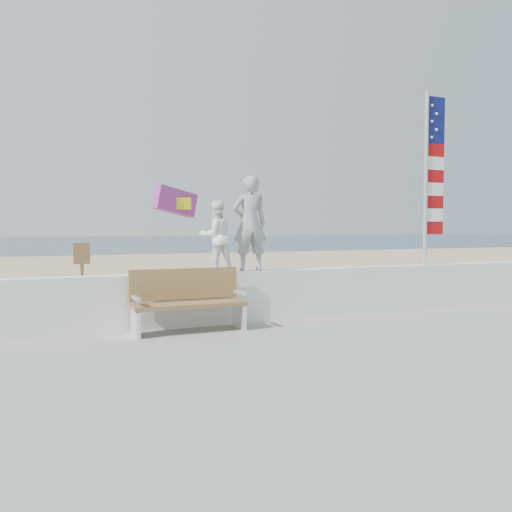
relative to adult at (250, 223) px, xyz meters
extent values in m
plane|color=#293B52|center=(-0.17, -2.00, -1.92)|extent=(220.00, 220.00, 0.00)
cube|color=tan|center=(-0.17, 7.00, -1.88)|extent=(90.00, 40.00, 0.08)
cube|color=white|center=(-0.17, 0.00, -1.29)|extent=(30.00, 0.35, 0.90)
imported|color=gray|center=(0.00, 0.00, 0.00)|extent=(0.66, 0.48, 1.67)
imported|color=white|center=(-0.63, 0.00, -0.22)|extent=(0.63, 0.51, 1.22)
cube|color=olive|center=(-1.27, -0.55, -1.30)|extent=(1.80, 0.50, 0.06)
cube|color=olive|center=(-1.27, -0.28, -0.99)|extent=(1.80, 0.05, 0.50)
cube|color=silver|center=(-2.12, -0.55, -1.54)|extent=(0.06, 0.50, 0.40)
cube|color=silver|center=(-2.12, -0.60, -1.14)|extent=(0.06, 0.45, 0.05)
cube|color=white|center=(-0.42, -0.55, -1.54)|extent=(0.06, 0.50, 0.40)
cube|color=silver|center=(-0.42, -0.60, -1.14)|extent=(0.06, 0.45, 0.05)
cylinder|color=silver|center=(3.89, 0.00, 0.91)|extent=(0.08, 0.08, 3.50)
cube|color=#0F1451|center=(4.13, 0.00, 2.11)|extent=(0.44, 0.02, 0.95)
cube|color=#9E0A0C|center=(4.13, 0.00, -0.08)|extent=(0.44, 0.02, 0.26)
cube|color=white|center=(4.13, 0.00, 0.19)|extent=(0.44, 0.02, 0.26)
cube|color=#9E0A0C|center=(4.13, 0.00, 0.45)|extent=(0.44, 0.02, 0.26)
cube|color=white|center=(4.13, 0.00, 0.71)|extent=(0.44, 0.02, 0.26)
cube|color=#9E0A0C|center=(4.13, 0.00, 0.98)|extent=(0.44, 0.02, 0.26)
cube|color=white|center=(4.13, 0.00, 1.24)|extent=(0.44, 0.02, 0.26)
cube|color=#9E0A0C|center=(4.13, 0.00, 1.51)|extent=(0.44, 0.02, 0.26)
sphere|color=white|center=(4.01, -0.02, 1.76)|extent=(0.06, 0.06, 0.06)
sphere|color=white|center=(4.13, -0.02, 1.92)|extent=(0.06, 0.06, 0.06)
sphere|color=white|center=(4.01, -0.02, 2.08)|extent=(0.06, 0.06, 0.06)
sphere|color=white|center=(4.13, -0.02, 2.24)|extent=(0.06, 0.06, 0.06)
sphere|color=white|center=(4.01, -0.02, 2.40)|extent=(0.06, 0.06, 0.06)
cube|color=#FF1C25|center=(-0.39, 3.58, 0.54)|extent=(1.13, 0.55, 0.75)
cube|color=yellow|center=(-0.24, 3.58, 0.49)|extent=(0.39, 0.29, 0.28)
cylinder|color=brown|center=(-2.60, 2.43, -1.24)|extent=(0.07, 0.07, 1.20)
cube|color=olive|center=(-2.60, 2.41, -0.59)|extent=(0.32, 0.03, 0.42)
camera|label=1|loc=(-3.69, -8.78, -0.07)|focal=38.00mm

